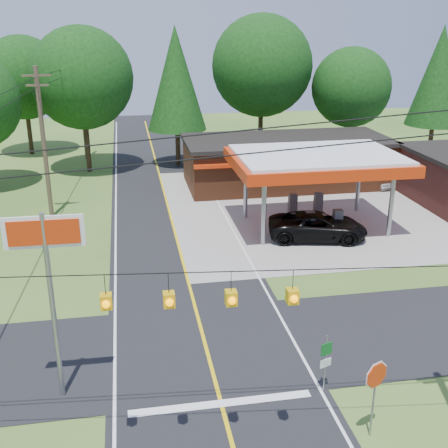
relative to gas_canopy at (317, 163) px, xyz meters
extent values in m
plane|color=#396323|center=(-9.00, -13.00, -4.27)|extent=(120.00, 120.00, 0.00)
cube|color=black|center=(-9.00, -13.00, -4.26)|extent=(8.00, 120.00, 0.02)
cube|color=black|center=(-9.00, -13.00, -4.25)|extent=(70.00, 7.00, 0.02)
cube|color=yellow|center=(-9.00, -13.00, -4.24)|extent=(0.15, 110.00, 0.00)
cylinder|color=gray|center=(-4.00, -2.50, -2.17)|extent=(0.28, 0.28, 4.20)
cylinder|color=gray|center=(-4.00, 2.50, -2.17)|extent=(0.28, 0.28, 4.20)
cylinder|color=gray|center=(4.00, -2.50, -2.17)|extent=(0.28, 0.28, 4.20)
cylinder|color=gray|center=(4.00, 2.50, -2.17)|extent=(0.28, 0.28, 4.20)
cube|color=red|center=(0.00, 0.00, 0.08)|extent=(10.60, 7.40, 0.70)
cube|color=white|center=(0.00, 0.00, 0.48)|extent=(10.00, 7.00, 0.25)
cube|color=#9E9B93|center=(0.00, -1.80, -4.14)|extent=(3.20, 0.90, 0.22)
cube|color=#3F3F44|center=(-0.90, -1.80, -3.32)|extent=(0.55, 0.45, 1.50)
cube|color=#3F3F44|center=(0.90, -1.80, -3.32)|extent=(0.55, 0.45, 1.50)
cube|color=#9E9B93|center=(0.00, 1.80, -4.14)|extent=(3.20, 0.90, 0.22)
cube|color=#3F3F44|center=(-0.90, 1.80, -3.32)|extent=(0.55, 0.45, 1.50)
cube|color=#3F3F44|center=(0.90, 1.80, -3.32)|extent=(0.55, 0.45, 1.50)
cube|color=brown|center=(1.00, 10.00, -2.52)|extent=(16.00, 7.00, 3.50)
cube|color=black|center=(1.00, 10.00, -0.62)|extent=(16.40, 7.40, 0.30)
cube|color=red|center=(1.00, 6.40, -1.57)|extent=(16.00, 0.50, 0.25)
cylinder|color=#473828|center=(-17.00, 5.00, 0.73)|extent=(0.30, 0.30, 10.00)
cube|color=#473828|center=(-17.00, 5.00, 5.13)|extent=(1.80, 0.12, 0.12)
cube|color=#473828|center=(-17.00, 5.00, 4.53)|extent=(1.40, 0.12, 0.12)
cylinder|color=#473828|center=(-15.50, 22.00, 0.48)|extent=(0.30, 0.30, 9.50)
cube|color=#D2A20B|center=(-12.55, -18.70, 1.23)|extent=(0.32, 0.32, 0.42)
cube|color=#D2A20B|center=(-10.85, -18.90, 1.23)|extent=(0.32, 0.32, 0.42)
cube|color=#D2A20B|center=(-9.15, -19.10, 1.23)|extent=(0.32, 0.32, 0.42)
cube|color=#D2A20B|center=(-7.45, -19.30, 1.23)|extent=(0.32, 0.32, 0.42)
cylinder|color=#332316|center=(-15.00, 17.00, -1.93)|extent=(0.44, 0.44, 4.68)
sphere|color=black|center=(-15.00, 17.00, 3.79)|extent=(8.58, 8.58, 8.58)
cylinder|color=#332316|center=(-7.00, 18.00, -2.11)|extent=(0.44, 0.44, 4.32)
cone|color=black|center=(-7.00, 18.00, 3.53)|extent=(5.28, 5.28, 9.00)
cylinder|color=#332316|center=(1.00, 19.00, -1.75)|extent=(0.44, 0.44, 5.04)
sphere|color=black|center=(1.00, 19.00, 4.41)|extent=(9.24, 9.24, 9.24)
cylinder|color=#332316|center=(9.00, 17.00, -2.29)|extent=(0.44, 0.44, 3.96)
sphere|color=black|center=(9.00, 17.00, 2.55)|extent=(7.26, 7.26, 7.26)
cylinder|color=#332316|center=(17.00, 16.00, -2.11)|extent=(0.44, 0.44, 4.32)
cone|color=black|center=(17.00, 16.00, 3.53)|extent=(5.28, 5.28, 9.00)
cylinder|color=#332316|center=(-21.00, 25.00, -2.11)|extent=(0.44, 0.44, 4.32)
sphere|color=black|center=(-21.00, 25.00, 3.17)|extent=(7.92, 7.92, 7.92)
imported|color=black|center=(-0.50, -2.14, -3.44)|extent=(7.06, 7.06, 1.66)
imported|color=white|center=(8.00, 8.00, -3.68)|extent=(4.08, 4.08, 1.17)
cylinder|color=gray|center=(-14.53, -15.12, -0.79)|extent=(0.18, 0.18, 6.96)
cube|color=white|center=(-14.53, -15.12, 2.05)|extent=(2.59, 0.13, 1.09)
cube|color=red|center=(-14.53, -15.17, 2.05)|extent=(2.28, 0.11, 0.84)
cylinder|color=gray|center=(-4.50, -19.00, -2.95)|extent=(0.07, 0.07, 2.63)
cylinder|color=gray|center=(-5.20, -16.50, -3.11)|extent=(0.06, 0.06, 2.31)
cube|color=#0C591E|center=(-5.20, -16.54, -2.49)|extent=(0.46, 0.18, 0.47)
cube|color=white|center=(-5.20, -16.54, -3.06)|extent=(0.46, 0.18, 0.32)
camera|label=1|loc=(-11.79, -32.71, 8.50)|focal=45.00mm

